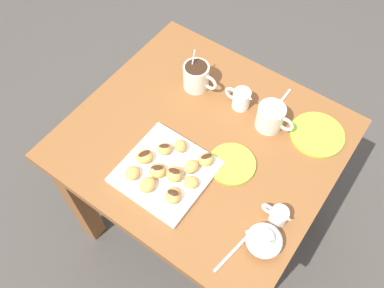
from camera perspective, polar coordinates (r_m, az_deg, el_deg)
ground_plane at (r=1.95m, az=1.11°, el=-10.51°), size 8.00×8.00×0.00m
dining_table at (r=1.45m, az=1.48°, el=-2.16°), size 0.85×0.78×0.70m
pastry_plate_square at (r=1.25m, az=-3.75°, el=-3.94°), size 0.26×0.26×0.02m
coffee_mug_cream_left at (r=1.42m, az=0.67°, el=9.56°), size 0.13×0.09×0.15m
coffee_mug_cream_right at (r=1.34m, az=11.09°, el=3.81°), size 0.13×0.09×0.14m
cream_pitcher_white at (r=1.38m, az=6.92°, el=6.42°), size 0.10×0.06×0.07m
ice_cream_bowl at (r=1.15m, az=10.19°, el=-13.18°), size 0.10×0.10×0.08m
chocolate_sauce_pitcher at (r=1.19m, az=12.11°, el=-9.81°), size 0.09×0.05×0.06m
saucer_lime_left at (r=1.28m, az=5.64°, el=-2.81°), size 0.15×0.15×0.01m
saucer_lime_right at (r=1.39m, az=17.25°, el=1.30°), size 0.18×0.18×0.01m
loose_spoon_near_saucer at (r=1.42m, az=11.75°, el=5.00°), size 0.03×0.16×0.01m
loose_spoon_by_plate at (r=1.17m, az=6.61°, el=-14.03°), size 0.04×0.16×0.01m
beignet_0 at (r=1.27m, az=-3.93°, el=-0.68°), size 0.06×0.06×0.03m
chocolate_drizzle_0 at (r=1.25m, az=-3.97°, el=-0.27°), size 0.03×0.03×0.00m
beignet_1 at (r=1.21m, az=-6.30°, el=-5.72°), size 0.05×0.06×0.03m
beignet_2 at (r=1.19m, az=-2.66°, el=-7.28°), size 0.06×0.07×0.04m
chocolate_drizzle_2 at (r=1.17m, az=-2.70°, el=-6.88°), size 0.04×0.03×0.00m
beignet_3 at (r=1.27m, az=-1.66°, el=-0.27°), size 0.06×0.06×0.04m
beignet_4 at (r=1.25m, az=1.99°, el=-2.17°), size 0.05×0.06×0.03m
chocolate_drizzle_4 at (r=1.23m, az=2.02°, el=-1.74°), size 0.03×0.04×0.00m
beignet_5 at (r=1.21m, az=-0.13°, el=-5.43°), size 0.06×0.06×0.03m
beignet_6 at (r=1.23m, az=-0.10°, el=-3.22°), size 0.05×0.06×0.03m
beignet_7 at (r=1.24m, az=-8.41°, el=-4.09°), size 0.05×0.05×0.03m
beignet_8 at (r=1.22m, az=-2.51°, el=-4.27°), size 0.07×0.07×0.04m
chocolate_drizzle_8 at (r=1.20m, az=-2.54°, el=-3.82°), size 0.04×0.03×0.00m
beignet_9 at (r=1.23m, az=-4.91°, el=-3.74°), size 0.07×0.07×0.03m
chocolate_drizzle_9 at (r=1.21m, az=-4.97°, el=-3.33°), size 0.04×0.04×0.00m
beignet_10 at (r=1.26m, az=-6.72°, el=-1.76°), size 0.07×0.07×0.03m
chocolate_drizzle_10 at (r=1.24m, az=-6.80°, el=-1.34°), size 0.03×0.04×0.00m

